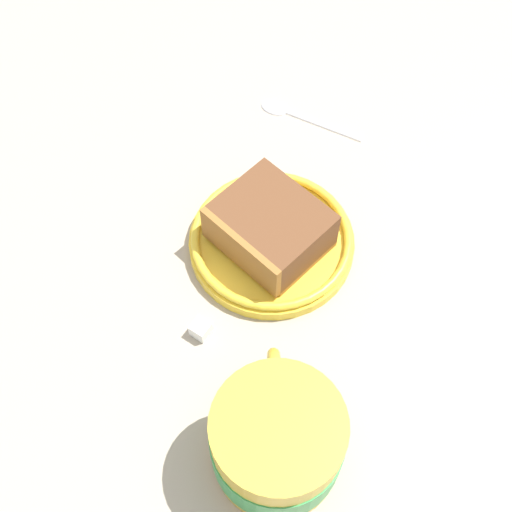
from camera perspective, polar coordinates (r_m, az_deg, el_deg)
The scene contains 6 objects.
ground_plane at distance 66.02cm, azimuth -2.50°, elevation -2.05°, with size 128.71×128.71×2.85cm, color tan.
small_plate at distance 65.37cm, azimuth 1.27°, elevation 1.22°, with size 15.39×15.39×1.99cm.
cake_slice at distance 63.08cm, azimuth 1.15°, elevation 2.30°, with size 11.95×11.40×4.70cm.
tea_mug at distance 54.50cm, azimuth 1.72°, elevation -14.74°, with size 10.12×12.17×8.65cm.
teaspoon at distance 75.82cm, azimuth 2.72°, elevation 11.62°, with size 11.57×2.95×0.80cm.
sugar_cube at distance 61.61cm, azimuth -4.66°, elevation -5.88°, with size 1.51×1.51×1.51cm, color white.
Camera 1 is at (-12.47, 28.83, 56.65)cm, focal length 49.46 mm.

